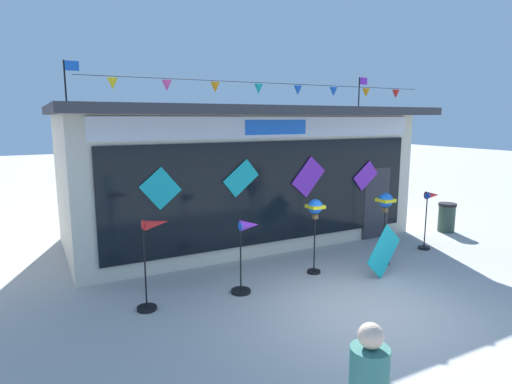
% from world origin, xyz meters
% --- Properties ---
extents(ground_plane, '(80.00, 80.00, 0.00)m').
position_xyz_m(ground_plane, '(0.00, 0.00, 0.00)').
color(ground_plane, '#ADAAA5').
extents(kite_shop_building, '(9.63, 4.87, 4.67)m').
position_xyz_m(kite_shop_building, '(0.16, 5.53, 1.85)').
color(kite_shop_building, beige).
rests_on(kite_shop_building, ground_plane).
extents(wind_spinner_far_left, '(0.68, 0.35, 1.64)m').
position_xyz_m(wind_spinner_far_left, '(-3.29, 1.89, 1.05)').
color(wind_spinner_far_left, black).
rests_on(wind_spinner_far_left, ground_plane).
extents(wind_spinner_left, '(0.59, 0.39, 1.45)m').
position_xyz_m(wind_spinner_left, '(-1.51, 1.78, 0.92)').
color(wind_spinner_left, black).
rests_on(wind_spinner_left, ground_plane).
extents(wind_spinner_center_left, '(0.32, 0.32, 1.66)m').
position_xyz_m(wind_spinner_center_left, '(0.27, 2.00, 1.31)').
color(wind_spinner_center_left, black).
rests_on(wind_spinner_center_left, ground_plane).
extents(wind_spinner_center_right, '(0.34, 0.34, 1.68)m').
position_xyz_m(wind_spinner_center_right, '(2.06, 1.75, 1.32)').
color(wind_spinner_center_right, black).
rests_on(wind_spinner_center_right, ground_plane).
extents(wind_spinner_right, '(0.54, 0.30, 1.51)m').
position_xyz_m(wind_spinner_right, '(3.98, 2.09, 1.05)').
color(wind_spinner_right, black).
rests_on(wind_spinner_right, ground_plane).
extents(trash_bin, '(0.52, 0.52, 0.87)m').
position_xyz_m(trash_bin, '(5.87, 3.02, 0.44)').
color(trash_bin, '#2D4238').
rests_on(trash_bin, ground_plane).
extents(display_kite_on_ground, '(1.11, 0.23, 1.11)m').
position_xyz_m(display_kite_on_ground, '(1.48, 1.15, 0.55)').
color(display_kite_on_ground, '#19B7BC').
rests_on(display_kite_on_ground, ground_plane).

